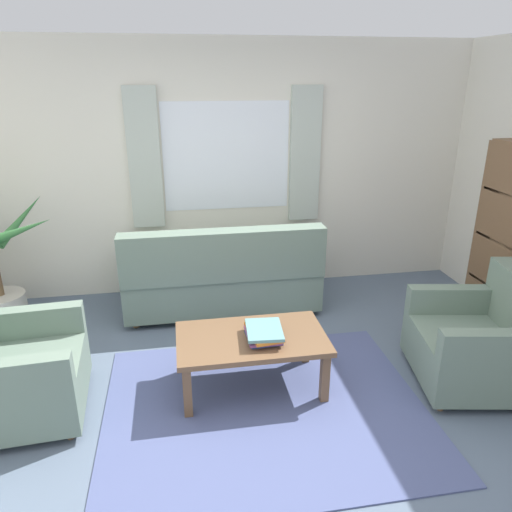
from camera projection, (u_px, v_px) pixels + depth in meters
The scene contains 9 objects.
ground_plane at pixel (265, 409), 3.42m from camera, with size 6.24×6.24×0.00m, color slate.
wall_back at pixel (226, 170), 5.04m from camera, with size 5.32×0.12×2.60m, color silver.
window_with_curtains at pixel (227, 157), 4.91m from camera, with size 1.98×0.07×1.40m.
area_rug at pixel (265, 408), 3.42m from camera, with size 2.26×1.83×0.01m, color #4C5684.
couch at pixel (222, 276), 4.75m from camera, with size 1.90×0.82×0.92m.
armchair_left at pixel (10, 371), 3.25m from camera, with size 0.87×0.89×0.88m.
armchair_right at pixel (481, 341), 3.61m from camera, with size 0.95×0.97×0.88m.
coffee_table at pixel (252, 343), 3.53m from camera, with size 1.10×0.64×0.44m.
book_stack_on_table at pixel (264, 333), 3.46m from camera, with size 0.28×0.36×0.09m.
Camera 1 is at (-0.54, -2.76, 2.24)m, focal length 33.50 mm.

